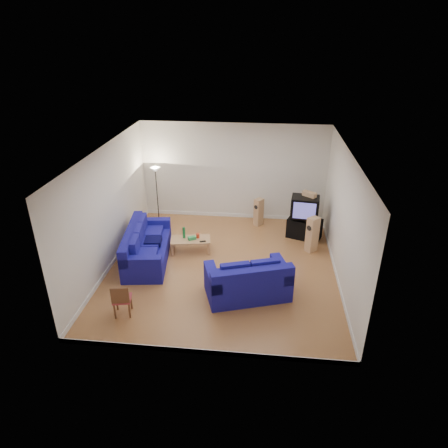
# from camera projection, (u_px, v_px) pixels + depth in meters

# --- Properties ---
(room) EXTENTS (6.01, 6.51, 3.21)m
(room) POSITION_uv_depth(u_px,v_px,m) (222.00, 215.00, 10.11)
(room) COLOR brown
(room) RESTS_ON ground
(sofa_three_seat) EXTENTS (1.38, 2.57, 0.95)m
(sofa_three_seat) POSITION_uv_depth(u_px,v_px,m) (145.00, 249.00, 10.97)
(sofa_three_seat) COLOR navy
(sofa_three_seat) RESTS_ON ground
(sofa_loveseat) EXTENTS (2.17, 1.63, 0.97)m
(sofa_loveseat) POSITION_uv_depth(u_px,v_px,m) (248.00, 283.00, 9.46)
(sofa_loveseat) COLOR navy
(sofa_loveseat) RESTS_ON ground
(coffee_table) EXTENTS (1.19, 0.74, 0.41)m
(coffee_table) POSITION_uv_depth(u_px,v_px,m) (191.00, 241.00, 11.39)
(coffee_table) COLOR tan
(coffee_table) RESTS_ON ground
(bottle) EXTENTS (0.10, 0.10, 0.33)m
(bottle) POSITION_uv_depth(u_px,v_px,m) (184.00, 233.00, 11.36)
(bottle) COLOR #197233
(bottle) RESTS_ON coffee_table
(tissue_box) EXTENTS (0.25, 0.22, 0.09)m
(tissue_box) POSITION_uv_depth(u_px,v_px,m) (192.00, 238.00, 11.32)
(tissue_box) COLOR green
(tissue_box) RESTS_ON coffee_table
(red_canister) EXTENTS (0.10, 0.10, 0.13)m
(red_canister) POSITION_uv_depth(u_px,v_px,m) (198.00, 236.00, 11.41)
(red_canister) COLOR red
(red_canister) RESTS_ON coffee_table
(remote) EXTENTS (0.18, 0.11, 0.02)m
(remote) POSITION_uv_depth(u_px,v_px,m) (203.00, 241.00, 11.22)
(remote) COLOR black
(remote) RESTS_ON coffee_table
(tv_stand) EXTENTS (1.13, 0.86, 0.61)m
(tv_stand) POSITION_uv_depth(u_px,v_px,m) (304.00, 228.00, 12.21)
(tv_stand) COLOR black
(tv_stand) RESTS_ON ground
(av_receiver) EXTENTS (0.60, 0.60, 0.11)m
(av_receiver) POSITION_uv_depth(u_px,v_px,m) (304.00, 217.00, 12.08)
(av_receiver) COLOR black
(av_receiver) RESTS_ON tv_stand
(television) EXTENTS (0.87, 0.69, 0.62)m
(television) POSITION_uv_depth(u_px,v_px,m) (305.00, 207.00, 11.86)
(television) COLOR black
(television) RESTS_ON av_receiver
(centre_speaker) EXTENTS (0.42, 0.38, 0.14)m
(centre_speaker) POSITION_uv_depth(u_px,v_px,m) (309.00, 194.00, 11.75)
(centre_speaker) COLOR tan
(centre_speaker) RESTS_ON television
(speaker_left) EXTENTS (0.34, 0.34, 0.91)m
(speaker_left) POSITION_uv_depth(u_px,v_px,m) (259.00, 212.00, 12.91)
(speaker_left) COLOR tan
(speaker_left) RESTS_ON ground
(speaker_right) EXTENTS (0.39, 0.39, 1.05)m
(speaker_right) POSITION_uv_depth(u_px,v_px,m) (312.00, 234.00, 11.36)
(speaker_right) COLOR tan
(speaker_right) RESTS_ON ground
(floor_lamp) EXTENTS (0.32, 0.32, 1.85)m
(floor_lamp) POSITION_uv_depth(u_px,v_px,m) (156.00, 177.00, 12.77)
(floor_lamp) COLOR black
(floor_lamp) RESTS_ON ground
(dining_chair) EXTENTS (0.46, 0.46, 0.82)m
(dining_chair) POSITION_uv_depth(u_px,v_px,m) (121.00, 299.00, 8.77)
(dining_chair) COLOR brown
(dining_chair) RESTS_ON ground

